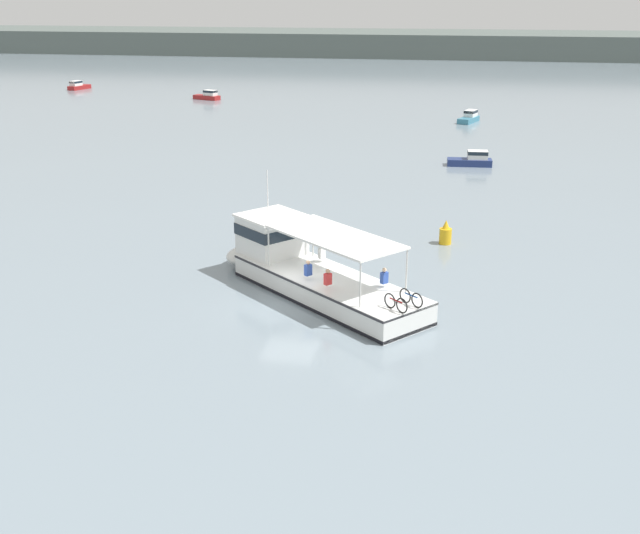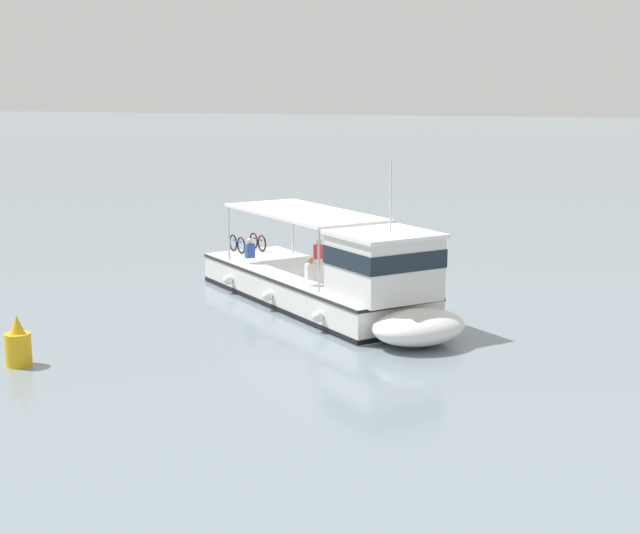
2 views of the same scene
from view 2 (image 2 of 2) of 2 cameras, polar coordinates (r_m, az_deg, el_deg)
The scene contains 3 objects.
ground_plane at distance 32.77m, azimuth 2.75°, elevation -2.14°, with size 400.00×400.00×0.00m, color gray.
ferry_main at distance 30.91m, azimuth 0.97°, elevation -1.01°, with size 11.71×10.55×5.32m.
channel_buoy at distance 26.57m, azimuth -18.03°, elevation -4.58°, with size 0.70×0.70×1.40m.
Camera 2 is at (-8.81, 30.66, 7.50)m, focal length 52.18 mm.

